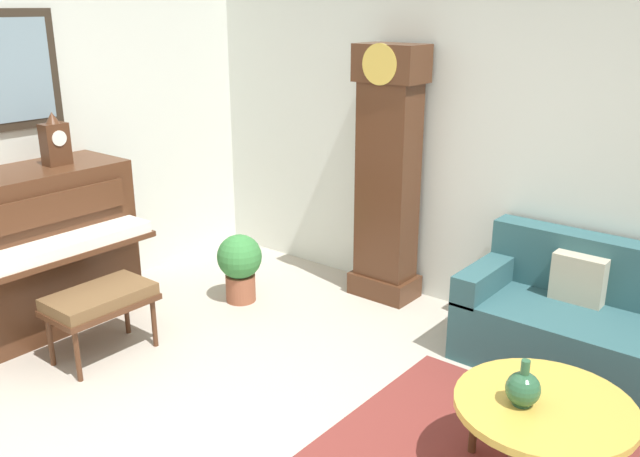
# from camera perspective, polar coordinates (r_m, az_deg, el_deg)

# --- Properties ---
(ground_plane) EXTENTS (6.40, 6.00, 0.10)m
(ground_plane) POSITION_cam_1_polar(r_m,az_deg,el_deg) (3.92, -5.60, -18.46)
(ground_plane) COLOR #B2A899
(wall_back) EXTENTS (5.30, 0.13, 2.80)m
(wall_back) POSITION_cam_1_polar(r_m,az_deg,el_deg) (5.18, 13.01, 8.04)
(wall_back) COLOR silver
(wall_back) RESTS_ON ground_plane
(piano) EXTENTS (0.87, 1.44, 1.19)m
(piano) POSITION_cam_1_polar(r_m,az_deg,el_deg) (5.27, -23.26, -1.83)
(piano) COLOR #4C2B19
(piano) RESTS_ON ground_plane
(piano_bench) EXTENTS (0.42, 0.70, 0.48)m
(piano_bench) POSITION_cam_1_polar(r_m,az_deg,el_deg) (4.77, -18.10, -5.85)
(piano_bench) COLOR #4C2B19
(piano_bench) RESTS_ON ground_plane
(grandfather_clock) EXTENTS (0.52, 0.34, 2.03)m
(grandfather_clock) POSITION_cam_1_polar(r_m,az_deg,el_deg) (5.34, 5.73, 3.93)
(grandfather_clock) COLOR #4C2B19
(grandfather_clock) RESTS_ON ground_plane
(couch) EXTENTS (1.90, 0.80, 0.84)m
(couch) POSITION_cam_1_polar(r_m,az_deg,el_deg) (4.72, 23.72, -8.09)
(couch) COLOR #2D565B
(couch) RESTS_ON ground_plane
(coffee_table) EXTENTS (0.88, 0.88, 0.45)m
(coffee_table) POSITION_cam_1_polar(r_m,az_deg,el_deg) (3.58, 18.47, -14.25)
(coffee_table) COLOR gold
(coffee_table) RESTS_ON ground_plane
(mantel_clock) EXTENTS (0.13, 0.18, 0.38)m
(mantel_clock) POSITION_cam_1_polar(r_m,az_deg,el_deg) (5.21, -21.50, 6.88)
(mantel_clock) COLOR #4C2B19
(mantel_clock) RESTS_ON piano
(green_jug) EXTENTS (0.17, 0.17, 0.24)m
(green_jug) POSITION_cam_1_polar(r_m,az_deg,el_deg) (3.48, 16.80, -12.83)
(green_jug) COLOR #234C33
(green_jug) RESTS_ON coffee_table
(potted_plant) EXTENTS (0.36, 0.36, 0.56)m
(potted_plant) POSITION_cam_1_polar(r_m,az_deg,el_deg) (5.44, -6.81, -2.95)
(potted_plant) COLOR #935138
(potted_plant) RESTS_ON ground_plane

